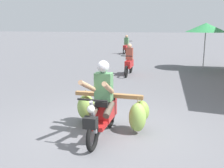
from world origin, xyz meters
name	(u,v)px	position (x,y,z in m)	size (l,w,h in m)	color
ground_plane	(105,131)	(0.00, 0.00, 0.00)	(120.00, 120.00, 0.00)	slate
motorbike_main_loaded	(106,108)	(0.02, 0.02, 0.53)	(1.75, 1.87, 1.58)	black
motorbike_distant_ahead_left	(127,46)	(-1.63, 14.69, 0.57)	(0.57, 1.60, 1.40)	black
motorbike_distant_ahead_right	(129,62)	(-0.35, 6.49, 0.57)	(0.50, 1.62, 1.40)	black
market_umbrella_near_shop	(206,28)	(3.11, 8.66, 2.06)	(1.95, 1.95, 2.29)	#99999E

